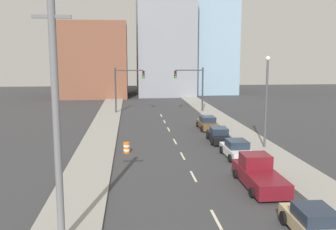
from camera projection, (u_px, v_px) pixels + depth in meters
The scene contains 22 objects.
sidewalk_left at pixel (110, 110), 58.85m from camera, with size 3.40×99.88×0.18m.
sidewalk_right at pixel (205, 108), 60.34m from camera, with size 3.40×99.88×0.18m.
lane_stripe_at_9m at pixel (216, 219), 19.46m from camera, with size 0.16×2.40×0.01m, color beige.
lane_stripe_at_16m at pixel (193, 176), 26.45m from camera, with size 0.16×2.40×0.01m, color beige.
lane_stripe_at_22m at pixel (183, 156), 31.86m from camera, with size 0.16×2.40×0.01m, color beige.
lane_stripe_at_27m at pixel (175, 141), 37.28m from camera, with size 0.16×2.40×0.01m, color beige.
lane_stripe_at_34m at pixel (169, 129), 43.51m from camera, with size 0.16×2.40×0.01m, color beige.
lane_stripe_at_39m at pixel (164, 122), 48.70m from camera, with size 0.16×2.40×0.01m, color beige.
lane_stripe_at_44m at pixel (161, 115), 53.75m from camera, with size 0.16×2.40×0.01m, color beige.
building_brick_left at pixel (94, 60), 79.43m from camera, with size 14.00×16.00×15.23m.
building_office_center at pixel (164, 47), 84.41m from camera, with size 12.00×20.00×21.10m.
building_glass_right at pixel (202, 18), 88.22m from camera, with size 13.00×20.00×34.90m.
traffic_signal_left at pixel (124, 84), 55.05m from camera, with size 4.43×0.35×6.78m.
traffic_signal_right at pixel (195, 84), 56.10m from camera, with size 4.43×0.35×6.78m.
utility_pole_left_near at pixel (57, 124), 16.00m from camera, with size 1.60×0.32×10.80m.
traffic_barrel at pixel (127, 148), 32.78m from camera, with size 0.56×0.56×0.95m.
street_lamp at pixel (266, 96), 33.54m from camera, with size 0.44×0.44×8.43m.
sedan_tan at pixel (314, 224), 17.47m from camera, with size 2.22×4.42×1.42m.
pickup_truck_maroon at pixel (259, 174), 24.40m from camera, with size 2.38×5.92×1.95m.
sedan_white at pixel (237, 149), 31.34m from camera, with size 2.17×4.45×1.47m.
sedan_black at pixel (219, 135), 37.04m from camera, with size 2.20×4.61×1.44m.
sedan_brown at pixel (208, 123), 43.60m from camera, with size 2.14×4.55×1.50m.
Camera 1 is at (-4.34, -8.94, 8.38)m, focal length 40.00 mm.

